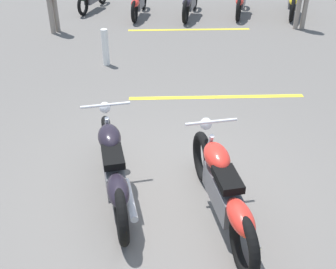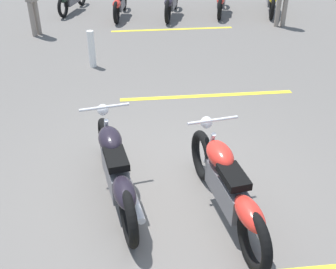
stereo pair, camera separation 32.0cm
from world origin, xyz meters
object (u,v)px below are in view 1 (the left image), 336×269
object	(u,v)px
motorcycle_row_center	(190,1)
motorcycle_row_right	(139,2)
bollard_post	(105,47)
motorcycle_row_left	(241,0)
motorcycle_dark_foreground	(113,167)
motorcycle_bright_foreground	(223,189)

from	to	relation	value
motorcycle_row_center	motorcycle_row_right	bearing A→B (deg)	100.61
motorcycle_row_right	bollard_post	xyz separation A→B (m)	(-3.65, 0.26, -0.02)
motorcycle_row_left	bollard_post	bearing A→B (deg)	151.95
motorcycle_row_right	motorcycle_row_left	bearing A→B (deg)	-79.83
motorcycle_dark_foreground	motorcycle_bright_foreground	bearing A→B (deg)	-120.61
motorcycle_bright_foreground	motorcycle_row_center	bearing A→B (deg)	-11.41
motorcycle_row_right	motorcycle_row_center	bearing A→B (deg)	-84.71
motorcycle_row_left	motorcycle_row_right	distance (m)	2.94
motorcycle_row_left	motorcycle_row_right	xyz separation A→B (m)	(-0.33, 2.92, -0.01)
motorcycle_row_center	bollard_post	distance (m)	4.07
motorcycle_dark_foreground	motorcycle_row_right	distance (m)	7.98
motorcycle_row_right	bollard_post	world-z (taller)	bollard_post
motorcycle_row_center	bollard_post	xyz separation A→B (m)	(-3.69, 1.72, -0.05)
motorcycle_bright_foreground	motorcycle_row_right	world-z (taller)	motorcycle_bright_foreground
motorcycle_row_left	bollard_post	distance (m)	5.10
motorcycle_dark_foreground	motorcycle_row_left	bearing A→B (deg)	-31.06
motorcycle_row_left	motorcycle_row_center	distance (m)	1.49
motorcycle_row_center	bollard_post	bearing A→B (deg)	164.12
motorcycle_dark_foreground	motorcycle_row_center	world-z (taller)	motorcycle_dark_foreground
motorcycle_row_left	motorcycle_row_center	bearing A→B (deg)	111.74
motorcycle_bright_foreground	bollard_post	xyz separation A→B (m)	(4.65, 2.22, -0.08)
motorcycle_row_left	motorcycle_row_center	world-z (taller)	motorcycle_row_center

